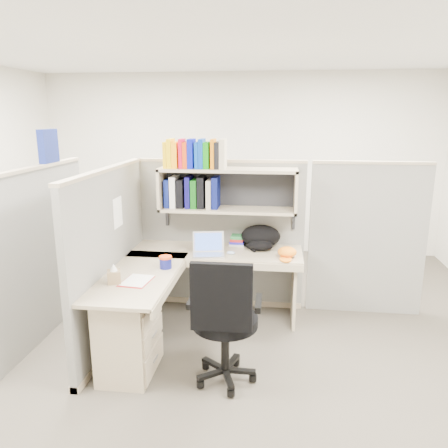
# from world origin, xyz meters

# --- Properties ---
(ground) EXTENTS (6.00, 6.00, 0.00)m
(ground) POSITION_xyz_m (0.00, 0.00, 0.00)
(ground) COLOR #39322C
(ground) RESTS_ON ground
(room_shell) EXTENTS (6.00, 6.00, 6.00)m
(room_shell) POSITION_xyz_m (0.00, 0.00, 1.62)
(room_shell) COLOR beige
(room_shell) RESTS_ON ground
(cubicle) EXTENTS (3.79, 1.84, 1.95)m
(cubicle) POSITION_xyz_m (-0.37, 0.45, 0.91)
(cubicle) COLOR slate
(cubicle) RESTS_ON ground
(desk) EXTENTS (1.74, 1.75, 0.73)m
(desk) POSITION_xyz_m (-0.41, -0.29, 0.44)
(desk) COLOR gray
(desk) RESTS_ON ground
(laptop) EXTENTS (0.36, 0.36, 0.22)m
(laptop) POSITION_xyz_m (-0.06, 0.41, 0.84)
(laptop) COLOR #B8B8BD
(laptop) RESTS_ON desk
(backpack) EXTENTS (0.47, 0.40, 0.24)m
(backpack) POSITION_xyz_m (0.44, 0.69, 0.85)
(backpack) COLOR black
(backpack) RESTS_ON desk
(orange_cap) EXTENTS (0.21, 0.24, 0.10)m
(orange_cap) POSITION_xyz_m (0.71, 0.45, 0.78)
(orange_cap) COLOR orange
(orange_cap) RESTS_ON desk
(snack_canister) EXTENTS (0.12, 0.12, 0.11)m
(snack_canister) POSITION_xyz_m (-0.38, -0.01, 0.79)
(snack_canister) COLOR navy
(snack_canister) RESTS_ON desk
(tissue_box) EXTENTS (0.14, 0.14, 0.17)m
(tissue_box) POSITION_xyz_m (-0.72, -0.41, 0.81)
(tissue_box) COLOR #89704D
(tissue_box) RESTS_ON desk
(mouse) EXTENTS (0.10, 0.08, 0.03)m
(mouse) POSITION_xyz_m (0.16, 0.47, 0.75)
(mouse) COLOR #91A9CE
(mouse) RESTS_ON desk
(paper_cup) EXTENTS (0.08, 0.08, 0.09)m
(paper_cup) POSITION_xyz_m (0.02, 0.69, 0.77)
(paper_cup) COLOR white
(paper_cup) RESTS_ON desk
(book_stack) EXTENTS (0.17, 0.22, 0.10)m
(book_stack) POSITION_xyz_m (0.19, 0.82, 0.78)
(book_stack) COLOR gray
(book_stack) RESTS_ON desk
(loose_paper) EXTENTS (0.24, 0.30, 0.00)m
(loose_paper) POSITION_xyz_m (-0.55, -0.34, 0.73)
(loose_paper) COLOR white
(loose_paper) RESTS_ON desk
(task_chair) EXTENTS (0.56, 0.52, 1.08)m
(task_chair) POSITION_xyz_m (0.23, -0.62, 0.38)
(task_chair) COLOR black
(task_chair) RESTS_ON ground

